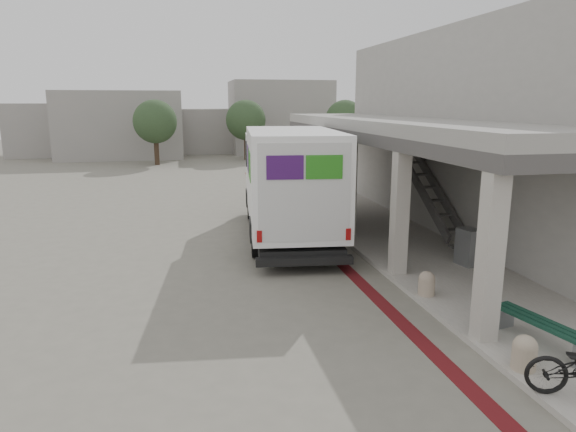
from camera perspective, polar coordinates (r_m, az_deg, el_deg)
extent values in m
plane|color=#6C685C|center=(12.93, 4.26, -8.09)|extent=(120.00, 120.00, 0.00)
cube|color=#5B1216|center=(15.01, 5.79, -5.15)|extent=(0.35, 40.00, 0.01)
cube|color=gray|center=(14.50, 19.71, -6.26)|extent=(4.40, 28.00, 0.12)
cube|color=gray|center=(19.42, 21.99, 8.52)|extent=(4.30, 17.00, 7.00)
cube|color=#4C4947|center=(17.61, 11.69, 8.84)|extent=(3.40, 16.90, 0.35)
cube|color=gray|center=(17.60, 11.74, 9.98)|extent=(3.40, 16.90, 0.35)
cube|color=gray|center=(45.86, -18.04, 9.62)|extent=(10.00, 6.00, 5.50)
cube|color=gray|center=(49.73, -9.38, 9.36)|extent=(8.00, 6.00, 4.00)
cube|color=gray|center=(48.55, -0.89, 10.93)|extent=(9.00, 6.00, 6.50)
cube|color=gray|center=(49.78, -24.62, 8.71)|extent=(7.00, 5.00, 4.50)
cylinder|color=#38281C|center=(39.77, -14.40, 7.25)|extent=(0.36, 0.36, 2.40)
sphere|color=#2A3C23|center=(39.66, -14.56, 10.13)|extent=(3.20, 3.20, 3.20)
cylinder|color=#38281C|center=(42.09, -4.66, 7.86)|extent=(0.36, 0.36, 2.40)
sphere|color=#2A3C23|center=(41.98, -4.71, 10.59)|extent=(3.20, 3.20, 3.20)
cylinder|color=#38281C|center=(42.91, 6.27, 7.92)|extent=(0.36, 0.36, 2.40)
sphere|color=#2A3C23|center=(42.80, 6.34, 10.59)|extent=(3.20, 3.20, 3.20)
cube|color=black|center=(17.69, 0.10, -0.87)|extent=(3.26, 8.18, 0.34)
cube|color=white|center=(16.36, 0.47, 4.33)|extent=(3.37, 6.18, 2.96)
cube|color=white|center=(20.25, -0.74, 5.41)|extent=(2.95, 2.45, 2.62)
cube|color=white|center=(21.57, -1.01, 3.24)|extent=(2.56, 0.96, 0.91)
cube|color=black|center=(21.09, -0.96, 7.40)|extent=(2.55, 0.83, 1.19)
cube|color=black|center=(13.77, 1.84, -5.01)|extent=(2.63, 0.57, 0.20)
cube|color=#3F135A|center=(16.99, -4.45, 6.34)|extent=(0.20, 1.59, 0.85)
cube|color=#29831C|center=(15.30, -4.29, 5.66)|extent=(0.20, 1.59, 0.85)
cube|color=#3F135A|center=(13.26, -0.33, 5.40)|extent=(0.97, 0.14, 0.63)
cube|color=#29831C|center=(13.40, 4.05, 5.44)|extent=(0.97, 0.14, 0.63)
cylinder|color=black|center=(20.48, -4.07, 1.10)|extent=(0.43, 1.05, 1.02)
cylinder|color=black|center=(20.69, 2.56, 1.24)|extent=(0.43, 1.05, 1.02)
cylinder|color=black|center=(15.39, -3.47, -2.71)|extent=(0.43, 1.05, 1.02)
cylinder|color=black|center=(15.66, 5.31, -2.47)|extent=(0.43, 1.05, 1.02)
cube|color=gray|center=(11.32, 22.96, -10.35)|extent=(0.43, 0.18, 0.42)
cube|color=#133B2B|center=(10.63, 25.84, -10.75)|extent=(0.55, 1.99, 0.05)
cube|color=#133B2B|center=(10.74, 26.39, -10.56)|extent=(0.55, 1.99, 0.05)
cube|color=#133B2B|center=(10.86, 26.92, -10.37)|extent=(0.55, 1.99, 0.05)
cylinder|color=tan|center=(9.82, 24.73, -14.11)|extent=(0.41, 0.41, 0.41)
sphere|color=tan|center=(9.74, 24.84, -13.04)|extent=(0.41, 0.41, 0.41)
cylinder|color=tan|center=(12.56, 15.13, -7.62)|extent=(0.38, 0.38, 0.38)
sphere|color=tan|center=(12.49, 15.18, -6.79)|extent=(0.38, 0.38, 0.38)
cube|color=gray|center=(15.08, 19.41, -3.26)|extent=(0.57, 0.69, 1.02)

